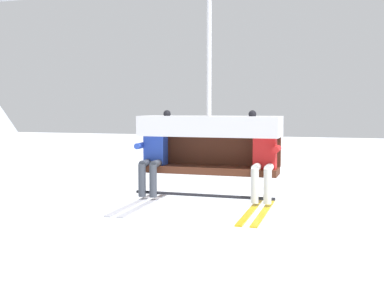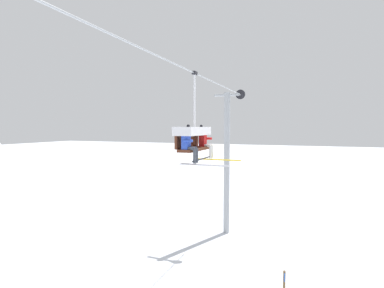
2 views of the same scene
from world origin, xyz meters
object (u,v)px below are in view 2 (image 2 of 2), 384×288
lift_tower_far (227,160)px  skier_blue (190,144)px  chairlift_chair (193,135)px  skier_red (206,142)px

lift_tower_far → skier_blue: lift_tower_far is taller
chairlift_chair → skier_red: bearing=-14.4°
chairlift_chair → skier_blue: (-0.83, -0.21, -0.29)m
lift_tower_far → skier_red: bearing=-172.1°
lift_tower_far → chairlift_chair: bearing=-174.6°
skier_blue → skier_red: size_ratio=1.00×
lift_tower_far → skier_red: size_ratio=5.10×
chairlift_chair → lift_tower_far: bearing=5.4°
chairlift_chair → skier_blue: bearing=-165.6°
skier_red → lift_tower_far: bearing=7.9°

